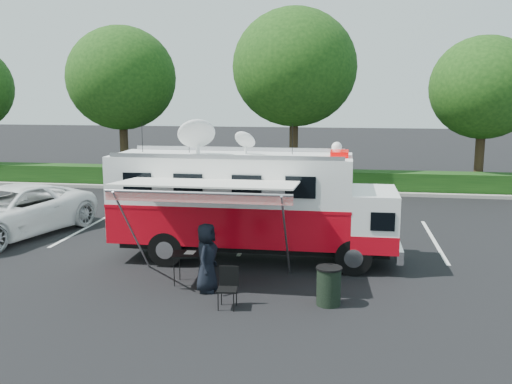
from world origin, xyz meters
TOP-DOWN VIEW (x-y plane):
  - ground_plane at (0.00, 0.00)m, footprint 120.00×120.00m
  - back_border at (1.14, 12.90)m, footprint 60.00×6.14m
  - stall_lines at (-0.50, 3.00)m, footprint 24.12×5.50m
  - command_truck at (-0.07, -0.00)m, footprint 8.12×2.24m
  - awning at (-0.80, -2.32)m, footprint 4.43×2.31m
  - white_suv at (-8.45, 1.40)m, footprint 4.37×6.57m
  - person at (-0.70, -2.77)m, footprint 0.58×0.86m
  - folding_table at (-1.21, -2.31)m, footprint 1.07×0.86m
  - folding_chair at (0.01, -3.68)m, footprint 0.48×0.50m
  - trash_bin at (2.25, -3.23)m, footprint 0.60×0.60m

SIDE VIEW (x-z plane):
  - ground_plane at x=0.00m, z-range 0.00..0.00m
  - white_suv at x=-8.45m, z-range -0.84..0.84m
  - person at x=-0.70m, z-range -0.85..0.85m
  - stall_lines at x=-0.50m, z-range 0.00..0.01m
  - trash_bin at x=2.25m, z-range 0.00..0.90m
  - folding_chair at x=0.01m, z-range 0.08..1.01m
  - folding_table at x=-1.21m, z-range 0.35..1.16m
  - command_truck at x=-0.07m, z-range -0.28..3.62m
  - awning at x=-0.80m, z-range 1.16..3.85m
  - back_border at x=1.14m, z-range 0.57..9.44m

